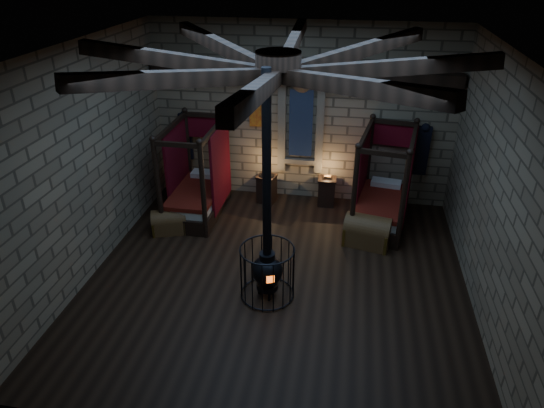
% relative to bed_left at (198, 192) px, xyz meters
% --- Properties ---
extents(room, '(7.02, 7.02, 4.29)m').
position_rel_bed_left_xyz_m(room, '(2.22, -2.15, 3.22)').
color(room, black).
rests_on(room, ground).
extents(bed_left, '(1.10, 2.06, 2.14)m').
position_rel_bed_left_xyz_m(bed_left, '(0.00, 0.00, 0.00)').
color(bed_left, black).
rests_on(bed_left, ground).
extents(bed_right, '(1.37, 2.17, 2.13)m').
position_rel_bed_left_xyz_m(bed_right, '(4.19, 0.23, -0.00)').
color(bed_right, black).
rests_on(bed_right, ground).
extents(trunk_left, '(0.84, 0.67, 0.54)m').
position_rel_bed_left_xyz_m(trunk_left, '(-0.37, -0.98, -0.29)').
color(trunk_left, brown).
rests_on(trunk_left, ground).
extents(trunk_right, '(1.03, 0.78, 0.68)m').
position_rel_bed_left_xyz_m(trunk_right, '(3.90, -0.76, -0.23)').
color(trunk_right, brown).
rests_on(trunk_right, ground).
extents(nightstand_left, '(0.51, 0.50, 0.85)m').
position_rel_bed_left_xyz_m(nightstand_left, '(1.48, 0.79, -0.17)').
color(nightstand_left, black).
rests_on(nightstand_left, ground).
extents(nightstand_right, '(0.45, 0.43, 0.75)m').
position_rel_bed_left_xyz_m(nightstand_right, '(2.93, 0.88, -0.17)').
color(nightstand_right, black).
rests_on(nightstand_right, ground).
extents(stove, '(0.97, 0.97, 4.05)m').
position_rel_bed_left_xyz_m(stove, '(2.13, -2.79, 0.08)').
color(stove, black).
rests_on(stove, ground).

